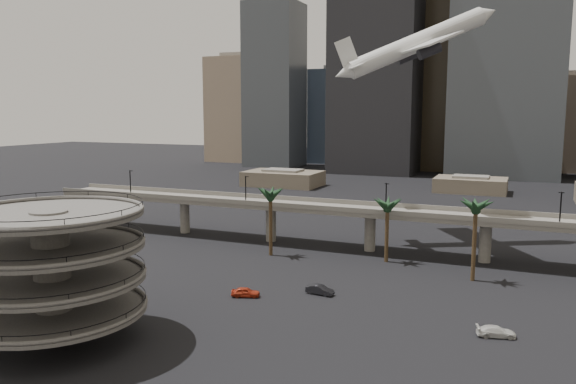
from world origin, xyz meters
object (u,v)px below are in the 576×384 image
at_px(airborne_jet, 416,44).
at_px(car_b, 320,290).
at_px(parking_ramp, 52,263).
at_px(overpass, 319,211).
at_px(car_c, 496,332).
at_px(car_a, 246,292).

xyz_separation_m(airborne_jet, car_b, (-5.40, -44.14, -41.34)).
height_order(airborne_jet, car_b, airborne_jet).
xyz_separation_m(parking_ramp, overpass, (13.00, 59.00, -2.50)).
distance_m(parking_ramp, car_c, 55.39).
bearing_deg(overpass, parking_ramp, -102.43).
bearing_deg(car_c, parking_ramp, 99.27).
bearing_deg(airborne_jet, car_a, -139.39).
xyz_separation_m(car_a, car_c, (35.92, -1.40, -0.04)).
distance_m(overpass, car_a, 35.84).
distance_m(parking_ramp, car_a, 29.02).
bearing_deg(airborne_jet, car_c, -100.24).
distance_m(car_b, car_c, 26.79).
relative_size(airborne_jet, car_c, 6.92).
distance_m(overpass, airborne_jet, 41.00).
bearing_deg(parking_ramp, overpass, 77.57).
bearing_deg(car_c, car_b, 60.20).
bearing_deg(car_b, parking_ramp, 147.20).
height_order(parking_ramp, airborne_jet, airborne_jet).
xyz_separation_m(overpass, car_a, (0.92, -35.22, -6.60)).
bearing_deg(parking_ramp, car_a, 59.67).
height_order(parking_ramp, car_a, parking_ramp).
height_order(overpass, car_c, overpass).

